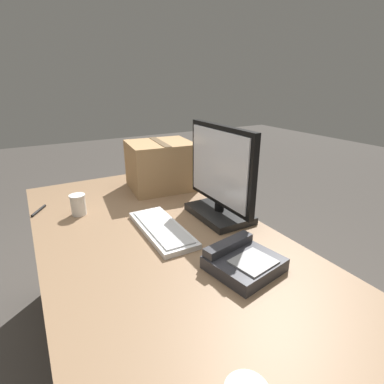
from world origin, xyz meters
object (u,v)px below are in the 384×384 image
Objects in this scene: keyboard at (162,229)px; paper_cup_left at (78,205)px; pen_marker at (39,211)px; desk_phone at (243,261)px; cardboard_box at (161,165)px; monitor at (220,180)px.

keyboard is 0.44m from paper_cup_left.
keyboard is at bearing 73.55° from pen_marker.
desk_phone is 0.66× the size of cardboard_box.
desk_phone is 2.53× the size of paper_cup_left.
paper_cup_left is at bearing -141.58° from keyboard.
desk_phone is at bearing -23.23° from monitor.
cardboard_box reaches higher than desk_phone.
paper_cup_left is at bearing -161.38° from desk_phone.
keyboard is 1.62× the size of desk_phone.
keyboard is at bearing -171.12° from desk_phone.
paper_cup_left reaches higher than keyboard.
cardboard_box reaches higher than pen_marker.
monitor reaches higher than cardboard_box.
monitor reaches higher than keyboard.
paper_cup_left is at bearing -121.52° from monitor.
monitor is 0.44m from desk_phone.
pen_marker is at bearing -127.98° from paper_cup_left.
cardboard_box reaches higher than paper_cup_left.
keyboard is 3.56× the size of pen_marker.
desk_phone is 0.83m from paper_cup_left.
pen_marker is at bearing -87.72° from cardboard_box.
cardboard_box is (-0.51, 0.22, 0.12)m from keyboard.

